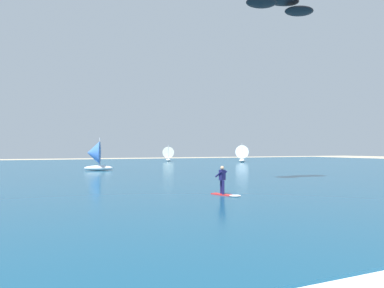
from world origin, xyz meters
name	(u,v)px	position (x,y,z in m)	size (l,w,h in m)	color
ocean	(99,168)	(0.00, 51.59, 0.05)	(160.00, 90.00, 0.10)	navy
kitesurfer	(225,185)	(1.52, 18.99, 0.70)	(1.21, 2.03, 1.67)	red
kite	(281,4)	(8.37, 22.58, 13.62)	(6.01, 2.14, 0.90)	black
sailboat_mid_right	(168,154)	(18.64, 74.24, 1.72)	(2.81, 3.15, 3.54)	silver
sailboat_far_right	(94,155)	(-1.55, 45.96, 1.96)	(3.61, 3.17, 4.06)	white
sailboat_heeled_over	(242,153)	(30.71, 63.35, 1.86)	(3.35, 3.43, 3.85)	white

